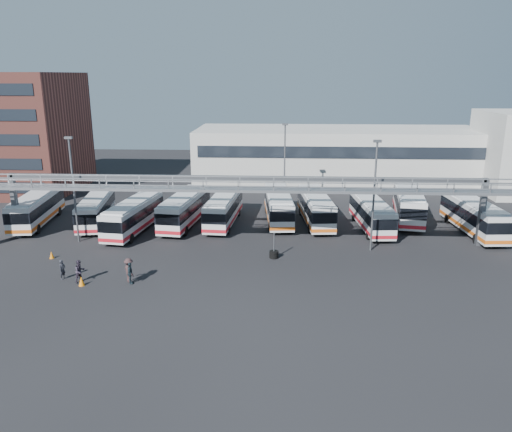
{
  "coord_description": "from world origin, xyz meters",
  "views": [
    {
      "loc": [
        3.71,
        -37.13,
        15.66
      ],
      "look_at": [
        1.42,
        6.0,
        3.43
      ],
      "focal_mm": 35.0,
      "sensor_mm": 36.0,
      "label": 1
    }
  ],
  "objects_px": {
    "bus_3": "(185,208)",
    "tire_stack": "(274,254)",
    "bus_2": "(133,215)",
    "bus_8": "(408,203)",
    "light_pole_back": "(285,161)",
    "bus_6": "(316,207)",
    "pedestrian_c": "(129,270)",
    "light_pole_left": "(73,184)",
    "pedestrian_b": "(80,271)",
    "cone_right": "(52,255)",
    "bus_1": "(96,209)",
    "pedestrian_d": "(130,273)",
    "bus_9": "(474,215)",
    "bus_4": "(224,208)",
    "bus_5": "(278,205)",
    "light_pole_mid": "(374,190)",
    "bus_7": "(371,213)",
    "pedestrian_a": "(62,270)",
    "cone_left": "(81,281)",
    "bus_0": "(37,208)"
  },
  "relations": [
    {
      "from": "light_pole_mid",
      "to": "cone_right",
      "type": "distance_m",
      "value": 29.31
    },
    {
      "from": "bus_3",
      "to": "pedestrian_a",
      "type": "distance_m",
      "value": 16.8
    },
    {
      "from": "light_pole_mid",
      "to": "cone_right",
      "type": "relative_size",
      "value": 15.73
    },
    {
      "from": "bus_4",
      "to": "bus_9",
      "type": "relative_size",
      "value": 0.95
    },
    {
      "from": "bus_1",
      "to": "bus_4",
      "type": "distance_m",
      "value": 13.79
    },
    {
      "from": "bus_1",
      "to": "pedestrian_d",
      "type": "height_order",
      "value": "bus_1"
    },
    {
      "from": "bus_9",
      "to": "tire_stack",
      "type": "xyz_separation_m",
      "value": [
        -20.19,
        -8.36,
        -1.48
      ]
    },
    {
      "from": "light_pole_back",
      "to": "pedestrian_c",
      "type": "xyz_separation_m",
      "value": [
        -12.13,
        -23.44,
        -4.75
      ]
    },
    {
      "from": "pedestrian_b",
      "to": "bus_7",
      "type": "bearing_deg",
      "value": -20.98
    },
    {
      "from": "tire_stack",
      "to": "pedestrian_c",
      "type": "bearing_deg",
      "value": -152.08
    },
    {
      "from": "bus_4",
      "to": "pedestrian_b",
      "type": "relative_size",
      "value": 5.93
    },
    {
      "from": "bus_7",
      "to": "pedestrian_d",
      "type": "relative_size",
      "value": 6.13
    },
    {
      "from": "bus_1",
      "to": "bus_3",
      "type": "bearing_deg",
      "value": -7.21
    },
    {
      "from": "bus_3",
      "to": "bus_6",
      "type": "bearing_deg",
      "value": 12.52
    },
    {
      "from": "pedestrian_c",
      "to": "tire_stack",
      "type": "xyz_separation_m",
      "value": [
        11.22,
        5.94,
        -0.59
      ]
    },
    {
      "from": "pedestrian_a",
      "to": "tire_stack",
      "type": "relative_size",
      "value": 0.69
    },
    {
      "from": "bus_2",
      "to": "pedestrian_c",
      "type": "distance_m",
      "value": 13.24
    },
    {
      "from": "light_pole_left",
      "to": "pedestrian_c",
      "type": "height_order",
      "value": "light_pole_left"
    },
    {
      "from": "light_pole_left",
      "to": "bus_2",
      "type": "relative_size",
      "value": 0.93
    },
    {
      "from": "bus_9",
      "to": "tire_stack",
      "type": "bearing_deg",
      "value": -161.64
    },
    {
      "from": "bus_5",
      "to": "bus_7",
      "type": "distance_m",
      "value": 10.01
    },
    {
      "from": "bus_0",
      "to": "tire_stack",
      "type": "distance_m",
      "value": 27.42
    },
    {
      "from": "light_pole_mid",
      "to": "cone_left",
      "type": "relative_size",
      "value": 13.86
    },
    {
      "from": "bus_7",
      "to": "cone_right",
      "type": "xyz_separation_m",
      "value": [
        -29.68,
        -10.27,
        -1.44
      ]
    },
    {
      "from": "bus_6",
      "to": "cone_left",
      "type": "relative_size",
      "value": 15.09
    },
    {
      "from": "pedestrian_c",
      "to": "cone_left",
      "type": "xyz_separation_m",
      "value": [
        -3.49,
        -0.89,
        -0.61
      ]
    },
    {
      "from": "light_pole_left",
      "to": "cone_right",
      "type": "relative_size",
      "value": 15.73
    },
    {
      "from": "cone_right",
      "to": "bus_4",
      "type": "bearing_deg",
      "value": 38.91
    },
    {
      "from": "bus_6",
      "to": "cone_left",
      "type": "xyz_separation_m",
      "value": [
        -19.02,
        -17.83,
        -1.47
      ]
    },
    {
      "from": "bus_3",
      "to": "cone_left",
      "type": "bearing_deg",
      "value": -99.8
    },
    {
      "from": "light_pole_left",
      "to": "pedestrian_d",
      "type": "height_order",
      "value": "light_pole_left"
    },
    {
      "from": "bus_2",
      "to": "bus_6",
      "type": "distance_m",
      "value": 19.33
    },
    {
      "from": "bus_6",
      "to": "cone_right",
      "type": "distance_m",
      "value": 26.93
    },
    {
      "from": "bus_1",
      "to": "bus_0",
      "type": "bearing_deg",
      "value": 173.06
    },
    {
      "from": "bus_6",
      "to": "cone_right",
      "type": "xyz_separation_m",
      "value": [
        -23.99,
        -12.15,
        -1.51
      ]
    },
    {
      "from": "bus_9",
      "to": "pedestrian_a",
      "type": "xyz_separation_m",
      "value": [
        -36.87,
        -14.03,
        -1.06
      ]
    },
    {
      "from": "bus_7",
      "to": "pedestrian_b",
      "type": "bearing_deg",
      "value": -153.11
    },
    {
      "from": "pedestrian_b",
      "to": "cone_right",
      "type": "distance_m",
      "value": 6.86
    },
    {
      "from": "bus_4",
      "to": "bus_8",
      "type": "relative_size",
      "value": 0.91
    },
    {
      "from": "bus_3",
      "to": "tire_stack",
      "type": "relative_size",
      "value": 4.85
    },
    {
      "from": "light_pole_left",
      "to": "pedestrian_b",
      "type": "xyz_separation_m",
      "value": [
        4.05,
        -9.68,
        -4.82
      ]
    },
    {
      "from": "light_pole_left",
      "to": "bus_8",
      "type": "xyz_separation_m",
      "value": [
        33.78,
        9.25,
        -3.79
      ]
    },
    {
      "from": "bus_4",
      "to": "bus_5",
      "type": "xyz_separation_m",
      "value": [
        5.91,
        1.27,
        0.06
      ]
    },
    {
      "from": "bus_7",
      "to": "tire_stack",
      "type": "bearing_deg",
      "value": -142.17
    },
    {
      "from": "bus_9",
      "to": "cone_right",
      "type": "xyz_separation_m",
      "value": [
        -39.87,
        -9.51,
        -1.55
      ]
    },
    {
      "from": "light_pole_back",
      "to": "bus_4",
      "type": "xyz_separation_m",
      "value": [
        -6.55,
        -7.31,
        -3.94
      ]
    },
    {
      "from": "bus_6",
      "to": "pedestrian_b",
      "type": "xyz_separation_m",
      "value": [
        -19.35,
        -17.18,
        -0.92
      ]
    },
    {
      "from": "bus_0",
      "to": "bus_6",
      "type": "xyz_separation_m",
      "value": [
        30.14,
        1.92,
        -0.02
      ]
    },
    {
      "from": "light_pole_back",
      "to": "bus_6",
      "type": "xyz_separation_m",
      "value": [
        3.41,
        -6.5,
        -3.89
      ]
    },
    {
      "from": "bus_2",
      "to": "bus_8",
      "type": "relative_size",
      "value": 0.93
    }
  ]
}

